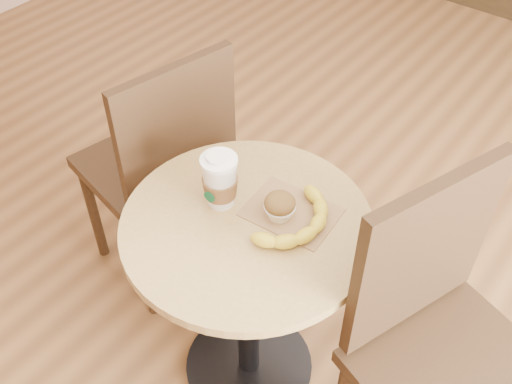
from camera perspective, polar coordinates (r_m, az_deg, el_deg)
cafe_table at (r=1.76m, az=-0.81°, el=-7.86°), size 0.68×0.68×0.75m
chair_left at (r=2.07m, az=-8.91°, el=2.56°), size 0.52×0.52×1.00m
chair_right at (r=1.64m, az=17.40°, el=-13.81°), size 0.58×0.58×1.04m
kraft_bag at (r=1.61m, az=3.39°, el=-1.91°), size 0.25×0.20×0.00m
coffee_cup at (r=1.59m, az=-3.45°, el=0.96°), size 0.10×0.10×0.17m
muffin at (r=1.57m, az=2.28°, el=-1.37°), size 0.09×0.09×0.08m
banana at (r=1.56m, az=4.25°, el=-2.90°), size 0.18×0.30×0.04m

